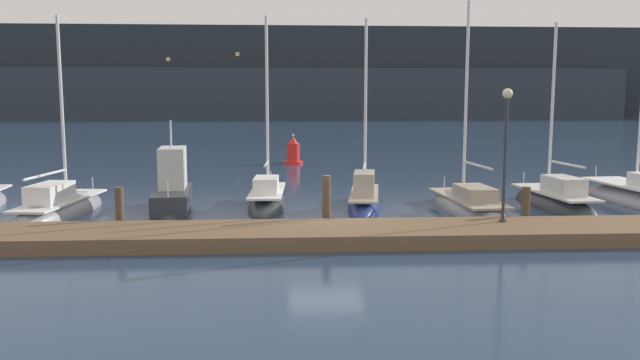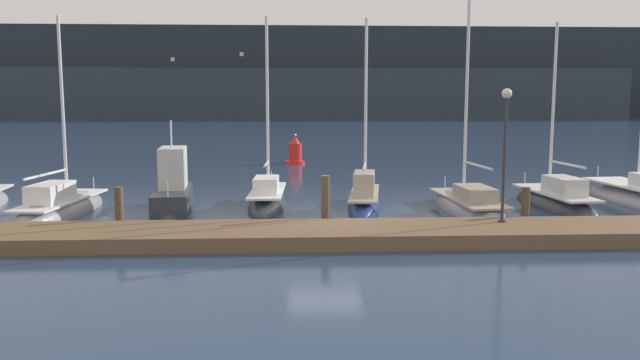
% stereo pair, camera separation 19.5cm
% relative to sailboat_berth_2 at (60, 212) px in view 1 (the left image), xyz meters
% --- Properties ---
extents(ground_plane, '(400.00, 400.00, 0.00)m').
position_rel_sailboat_berth_2_xyz_m(ground_plane, '(9.86, -3.14, -0.11)').
color(ground_plane, navy).
extents(dock, '(33.62, 2.80, 0.45)m').
position_rel_sailboat_berth_2_xyz_m(dock, '(9.86, -4.98, 0.11)').
color(dock, brown).
rests_on(dock, ground).
extents(mooring_pile_1, '(0.28, 0.28, 1.51)m').
position_rel_sailboat_berth_2_xyz_m(mooring_pile_1, '(3.09, -3.33, 0.64)').
color(mooring_pile_1, '#4C3D2D').
rests_on(mooring_pile_1, ground).
extents(mooring_pile_2, '(0.28, 0.28, 1.84)m').
position_rel_sailboat_berth_2_xyz_m(mooring_pile_2, '(9.86, -3.33, 0.81)').
color(mooring_pile_2, '#4C3D2D').
rests_on(mooring_pile_2, ground).
extents(mooring_pile_3, '(0.28, 0.28, 1.40)m').
position_rel_sailboat_berth_2_xyz_m(mooring_pile_3, '(16.63, -3.33, 0.59)').
color(mooring_pile_3, '#4C3D2D').
rests_on(mooring_pile_3, ground).
extents(sailboat_berth_2, '(2.41, 6.58, 8.23)m').
position_rel_sailboat_berth_2_xyz_m(sailboat_berth_2, '(0.00, 0.00, 0.00)').
color(sailboat_berth_2, gray).
rests_on(sailboat_berth_2, ground).
extents(motorboat_berth_3, '(1.87, 4.73, 4.13)m').
position_rel_sailboat_berth_2_xyz_m(motorboat_berth_3, '(4.10, 0.68, 0.35)').
color(motorboat_berth_3, '#2D3338').
rests_on(motorboat_berth_3, ground).
extents(sailboat_berth_4, '(1.74, 5.50, 8.30)m').
position_rel_sailboat_berth_2_xyz_m(sailboat_berth_4, '(7.78, 1.20, 0.02)').
color(sailboat_berth_4, '#2D3338').
rests_on(sailboat_berth_4, ground).
extents(sailboat_berth_5, '(2.16, 5.82, 8.15)m').
position_rel_sailboat_berth_2_xyz_m(sailboat_berth_5, '(11.67, 0.84, 0.07)').
color(sailboat_berth_5, navy).
rests_on(sailboat_berth_5, ground).
extents(sailboat_berth_6, '(2.27, 6.33, 8.82)m').
position_rel_sailboat_berth_2_xyz_m(sailboat_berth_6, '(15.65, 0.02, -0.02)').
color(sailboat_berth_6, gray).
rests_on(sailboat_berth_6, ground).
extents(sailboat_berth_7, '(2.09, 5.99, 8.04)m').
position_rel_sailboat_berth_2_xyz_m(sailboat_berth_7, '(19.35, 0.52, 0.02)').
color(sailboat_berth_7, '#2D3338').
rests_on(sailboat_berth_7, ground).
extents(channel_buoy, '(1.32, 1.32, 1.99)m').
position_rel_sailboat_berth_2_xyz_m(channel_buoy, '(9.08, 18.14, 0.63)').
color(channel_buoy, red).
rests_on(channel_buoy, ground).
extents(dock_lamppost, '(0.32, 0.32, 4.24)m').
position_rel_sailboat_berth_2_xyz_m(dock_lamppost, '(15.45, -4.45, 3.15)').
color(dock_lamppost, '#2D2D33').
rests_on(dock_lamppost, dock).
extents(hillside_backdrop, '(240.00, 23.00, 19.40)m').
position_rel_sailboat_berth_2_xyz_m(hillside_backdrop, '(9.32, 114.93, 8.83)').
color(hillside_backdrop, '#232B33').
rests_on(hillside_backdrop, ground).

